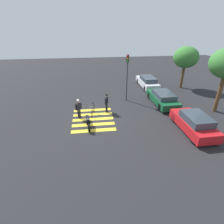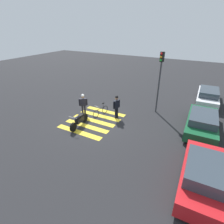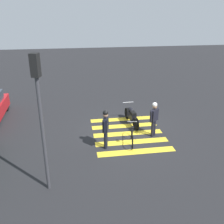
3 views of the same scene
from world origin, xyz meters
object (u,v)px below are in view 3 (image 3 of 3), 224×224
object	(u,v)px
officer_by_motorcycle	(154,117)
traffic_light_pole	(40,105)
officer_on_foot	(106,126)
leaning_bicycle	(132,136)
police_motorcycle	(131,116)

from	to	relation	value
officer_by_motorcycle	traffic_light_pole	size ratio (longest dim) A/B	0.37
officer_on_foot	leaning_bicycle	bearing A→B (deg)	-80.01
police_motorcycle	officer_by_motorcycle	xyz separation A→B (m)	(-1.55, -0.75, 0.57)
leaning_bicycle	officer_by_motorcycle	size ratio (longest dim) A/B	0.94
officer_on_foot	officer_by_motorcycle	bearing A→B (deg)	-72.13
officer_on_foot	traffic_light_pole	bearing A→B (deg)	136.45
police_motorcycle	traffic_light_pole	xyz separation A→B (m)	(-4.84, 4.10, 2.69)
leaning_bicycle	officer_on_foot	xyz separation A→B (m)	(-0.23, 1.28, 0.71)
leaning_bicycle	officer_on_foot	world-z (taller)	officer_on_foot
police_motorcycle	leaning_bicycle	xyz separation A→B (m)	(-2.13, 0.45, -0.10)
leaning_bicycle	police_motorcycle	bearing A→B (deg)	-12.04
police_motorcycle	officer_on_foot	size ratio (longest dim) A/B	1.15
officer_by_motorcycle	traffic_light_pole	bearing A→B (deg)	124.14
leaning_bicycle	officer_on_foot	bearing A→B (deg)	99.99
leaning_bicycle	officer_by_motorcycle	bearing A→B (deg)	-64.49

